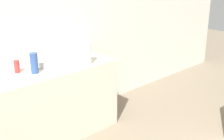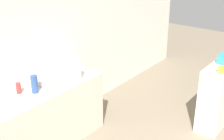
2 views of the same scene
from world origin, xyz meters
name	(u,v)px [view 2 (image 2 of 2)]	position (x,y,z in m)	size (l,w,h in m)	color
wall_back	(20,51)	(0.00, 2.71, 1.30)	(8.00, 0.06, 2.60)	silver
counter	(38,121)	(-0.09, 2.37, 0.44)	(1.90, 0.62, 0.87)	beige
sink_basin	(49,81)	(0.17, 2.40, 0.90)	(0.34, 0.30, 0.06)	#9EA3A8
bottle_tall	(34,84)	(-0.13, 2.32, 0.99)	(0.08, 0.08, 0.23)	#2D4C8C
bottle_short	(19,88)	(-0.26, 2.47, 0.94)	(0.06, 0.06, 0.14)	red
shelf_cabinet	(219,95)	(1.96, 0.75, 0.48)	(0.86, 0.32, 0.95)	silver
jar	(221,70)	(1.65, 0.67, 1.00)	(0.08, 0.08, 0.10)	yellow
paper_towel_roll	(77,70)	(0.47, 2.17, 1.01)	(0.11, 0.11, 0.28)	white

